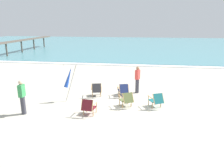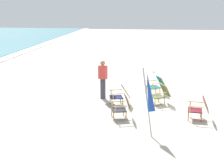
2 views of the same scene
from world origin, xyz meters
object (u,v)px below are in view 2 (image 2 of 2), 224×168
Objects in this scene: beach_chair_back_left at (123,107)px; umbrella_furled_blue at (149,93)px; person_by_waterline at (103,79)px; beach_chair_far_center at (161,94)px; beach_chair_mid_center at (121,94)px; beach_chair_front_left at (200,108)px; beach_chair_back_right at (157,84)px.

umbrella_furled_blue is at bearing -145.51° from beach_chair_back_left.
person_by_waterline is (3.58, 1.95, -0.49)m from umbrella_furled_blue.
beach_chair_mid_center is at bearing 101.41° from beach_chair_far_center.
person_by_waterline is (0.76, 0.82, 0.42)m from beach_chair_mid_center.
beach_chair_far_center is 0.46× the size of umbrella_furled_blue.
person_by_waterline reaches higher than beach_chair_far_center.
beach_chair_back_left is 0.50× the size of person_by_waterline.
umbrella_furled_blue is 4.11m from person_by_waterline.
beach_chair_back_left is at bearing 94.57° from beach_chair_front_left.
beach_chair_front_left is 0.50× the size of person_by_waterline.
beach_chair_back_right is 2.54m from person_by_waterline.
beach_chair_back_right is 3.43m from beach_chair_front_left.
beach_chair_mid_center is 1.10× the size of beach_chair_back_left.
beach_chair_front_left is 4.26m from person_by_waterline.
beach_chair_back_right is at bearing -20.08° from beach_chair_back_left.
beach_chair_back_left reaches higher than beach_chair_far_center.
beach_chair_back_left is 2.29m from beach_chair_far_center.
beach_chair_mid_center is 0.97× the size of beach_chair_far_center.
beach_chair_mid_center is 3.16m from beach_chair_front_left.
beach_chair_back_left is 0.40× the size of umbrella_furled_blue.
person_by_waterline is at bearing 24.85° from beach_chair_back_left.
beach_chair_front_left reaches higher than beach_chair_far_center.
beach_chair_back_left is 1.01× the size of beach_chair_front_left.
beach_chair_back_left is 2.55m from person_by_waterline.
person_by_waterline is (0.44, 2.41, 0.41)m from beach_chair_far_center.
beach_chair_front_left reaches higher than beach_chair_back_right.
person_by_waterline reaches higher than beach_chair_front_left.
beach_chair_front_left is (-3.12, -1.42, 0.01)m from beach_chair_back_right.
beach_chair_mid_center is 0.55× the size of person_by_waterline.
beach_chair_front_left is at bearing -114.64° from beach_chair_mid_center.
beach_chair_far_center is at bearing -174.89° from beach_chair_back_right.
beach_chair_back_right is 4.73m from umbrella_furled_blue.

